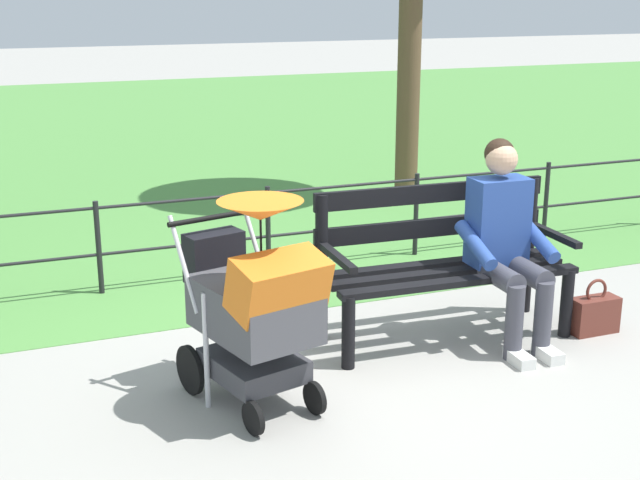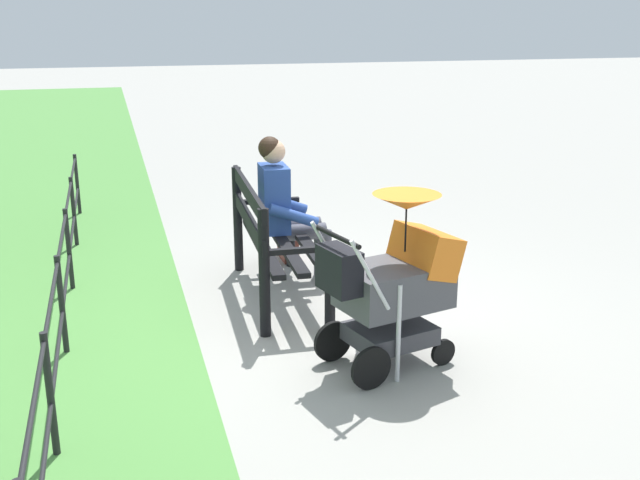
% 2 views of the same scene
% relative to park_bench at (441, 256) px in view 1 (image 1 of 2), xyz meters
% --- Properties ---
extents(ground_plane, '(60.00, 60.00, 0.00)m').
position_rel_park_bench_xyz_m(ground_plane, '(0.64, 0.12, -0.53)').
color(ground_plane, '#9E9B93').
extents(grass_lawn, '(40.00, 16.00, 0.01)m').
position_rel_park_bench_xyz_m(grass_lawn, '(0.64, -8.68, -0.52)').
color(grass_lawn, '#518E42').
rests_on(grass_lawn, ground).
extents(park_bench, '(1.62, 0.67, 0.96)m').
position_rel_park_bench_xyz_m(park_bench, '(0.00, 0.00, 0.00)').
color(park_bench, black).
rests_on(park_bench, ground).
extents(person_on_bench, '(0.55, 0.74, 1.28)m').
position_rel_park_bench_xyz_m(person_on_bench, '(-0.33, 0.22, 0.15)').
color(person_on_bench, '#42424C').
rests_on(person_on_bench, ground).
extents(stroller, '(0.69, 0.97, 1.15)m').
position_rel_park_bench_xyz_m(stroller, '(1.41, 0.53, 0.07)').
color(stroller, black).
rests_on(stroller, ground).
extents(handbag, '(0.32, 0.14, 0.37)m').
position_rel_park_bench_xyz_m(handbag, '(-0.94, 0.37, -0.40)').
color(handbag, brown).
rests_on(handbag, ground).
extents(park_fence, '(7.81, 0.04, 0.70)m').
position_rel_park_bench_xyz_m(park_fence, '(0.36, -1.58, -0.10)').
color(park_fence, black).
rests_on(park_fence, ground).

